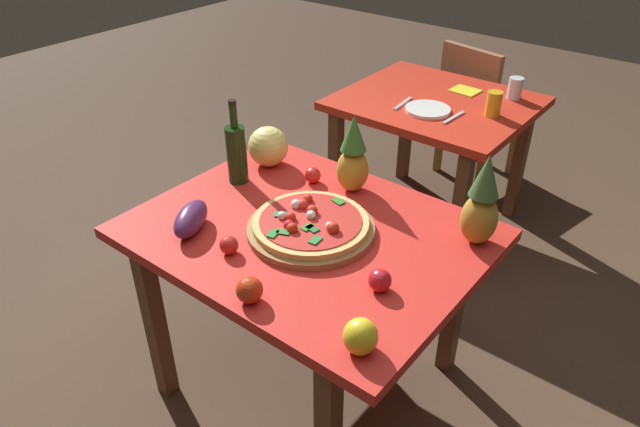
{
  "coord_description": "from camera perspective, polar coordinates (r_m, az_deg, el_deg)",
  "views": [
    {
      "loc": [
        1.05,
        -1.26,
        1.85
      ],
      "look_at": [
        0.02,
        0.04,
        0.78
      ],
      "focal_mm": 32.75,
      "sensor_mm": 36.0,
      "label": 1
    }
  ],
  "objects": [
    {
      "name": "napkin_folded",
      "position": [
        3.21,
        14.01,
        11.57
      ],
      "size": [
        0.15,
        0.13,
        0.01
      ],
      "primitive_type": "cube",
      "rotation": [
        0.0,
        0.0,
        -0.06
      ],
      "color": "yellow",
      "rests_on": "background_table"
    },
    {
      "name": "tomato_near_board",
      "position": [
        2.23,
        -0.71,
        3.77
      ],
      "size": [
        0.06,
        0.06,
        0.06
      ],
      "primitive_type": "sphere",
      "color": "red",
      "rests_on": "display_table"
    },
    {
      "name": "eggplant",
      "position": [
        2.0,
        -12.51,
        -0.5
      ],
      "size": [
        0.17,
        0.22,
        0.09
      ],
      "primitive_type": "ellipsoid",
      "rotation": [
        0.0,
        0.0,
        2.04
      ],
      "color": "#532452",
      "rests_on": "display_table"
    },
    {
      "name": "dining_chair",
      "position": [
        3.72,
        14.98,
        10.21
      ],
      "size": [
        0.47,
        0.47,
        0.85
      ],
      "rotation": [
        0.0,
        0.0,
        2.94
      ],
      "color": "olive",
      "rests_on": "ground_plane"
    },
    {
      "name": "pizza",
      "position": [
        1.94,
        -0.99,
        -0.86
      ],
      "size": [
        0.39,
        0.39,
        0.06
      ],
      "color": "#E4B563",
      "rests_on": "pizza_board"
    },
    {
      "name": "drinking_glass_water",
      "position": [
        3.16,
        18.53,
        11.54
      ],
      "size": [
        0.07,
        0.07,
        0.11
      ],
      "primitive_type": "cylinder",
      "color": "silver",
      "rests_on": "background_table"
    },
    {
      "name": "pineapple_left",
      "position": [
        1.91,
        15.5,
        0.86
      ],
      "size": [
        0.12,
        0.12,
        0.32
      ],
      "color": "#AD872B",
      "rests_on": "display_table"
    },
    {
      "name": "pineapple_right",
      "position": [
        2.14,
        3.24,
        5.48
      ],
      "size": [
        0.12,
        0.12,
        0.3
      ],
      "color": "#BE8B2B",
      "rests_on": "display_table"
    },
    {
      "name": "wine_bottle",
      "position": [
        2.22,
        -8.16,
        5.93
      ],
      "size": [
        0.08,
        0.08,
        0.33
      ],
      "color": "#193512",
      "rests_on": "display_table"
    },
    {
      "name": "bell_pepper",
      "position": [
        1.52,
        3.98,
        -11.89
      ],
      "size": [
        0.09,
        0.09,
        0.1
      ],
      "primitive_type": "ellipsoid",
      "color": "yellow",
      "rests_on": "display_table"
    },
    {
      "name": "ground_plane",
      "position": [
        2.47,
        -1.0,
        -15.65
      ],
      "size": [
        10.0,
        10.0,
        0.0
      ],
      "primitive_type": "plane",
      "color": "#4C3828"
    },
    {
      "name": "tomato_beside_pepper",
      "position": [
        1.68,
        -6.91,
        -7.43
      ],
      "size": [
        0.08,
        0.08,
        0.08
      ],
      "primitive_type": "sphere",
      "color": "red",
      "rests_on": "display_table"
    },
    {
      "name": "drinking_glass_juice",
      "position": [
        2.92,
        16.61,
        10.24
      ],
      "size": [
        0.07,
        0.07,
        0.12
      ],
      "primitive_type": "cylinder",
      "color": "gold",
      "rests_on": "background_table"
    },
    {
      "name": "melon",
      "position": [
        2.35,
        -5.09,
        6.54
      ],
      "size": [
        0.16,
        0.16,
        0.16
      ],
      "primitive_type": "sphere",
      "color": "#EFDA72",
      "rests_on": "display_table"
    },
    {
      "name": "display_table",
      "position": [
        2.03,
        -1.17,
        -3.62
      ],
      "size": [
        1.15,
        0.9,
        0.73
      ],
      "color": "brown",
      "rests_on": "ground_plane"
    },
    {
      "name": "fork_utensil",
      "position": [
        2.98,
        8.1,
        10.6
      ],
      "size": [
        0.03,
        0.18,
        0.01
      ],
      "primitive_type": "cube",
      "rotation": [
        0.0,
        0.0,
        0.1
      ],
      "color": "silver",
      "rests_on": "background_table"
    },
    {
      "name": "pizza_board",
      "position": [
        1.95,
        -0.91,
        -1.55
      ],
      "size": [
        0.43,
        0.43,
        0.02
      ],
      "primitive_type": "cylinder",
      "color": "olive",
      "rests_on": "display_table"
    },
    {
      "name": "tomato_at_corner",
      "position": [
        1.71,
        5.87,
        -6.51
      ],
      "size": [
        0.07,
        0.07,
        0.07
      ],
      "primitive_type": "sphere",
      "color": "red",
      "rests_on": "display_table"
    },
    {
      "name": "knife_utensil",
      "position": [
        2.86,
        12.93,
        9.13
      ],
      "size": [
        0.03,
        0.18,
        0.01
      ],
      "primitive_type": "cube",
      "rotation": [
        0.0,
        0.0,
        -0.06
      ],
      "color": "silver",
      "rests_on": "background_table"
    },
    {
      "name": "background_table",
      "position": [
        3.11,
        11.09,
        8.99
      ],
      "size": [
        0.93,
        0.82,
        0.73
      ],
      "color": "brown",
      "rests_on": "ground_plane"
    },
    {
      "name": "tomato_by_bottle",
      "position": [
        1.87,
        -8.89,
        -3.07
      ],
      "size": [
        0.06,
        0.06,
        0.06
      ],
      "primitive_type": "sphere",
      "color": "red",
      "rests_on": "display_table"
    },
    {
      "name": "dinner_plate",
      "position": [
        2.92,
        10.48,
        9.96
      ],
      "size": [
        0.22,
        0.22,
        0.02
      ],
      "primitive_type": "cylinder",
      "color": "white",
      "rests_on": "background_table"
    }
  ]
}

